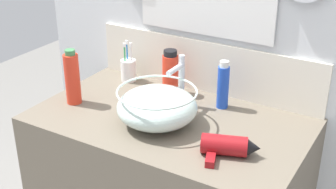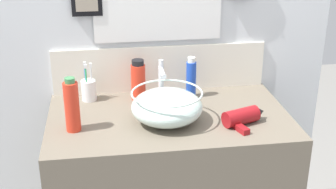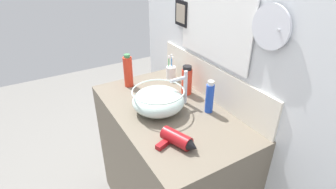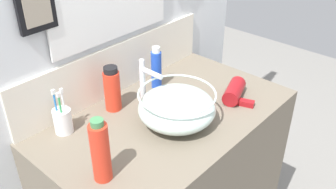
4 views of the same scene
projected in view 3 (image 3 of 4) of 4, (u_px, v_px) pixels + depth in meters
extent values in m
cube|color=#6B6051|center=(168.00, 168.00, 1.76)|extent=(1.04, 0.61, 0.93)
cube|color=silver|center=(216.00, 63.00, 1.57)|extent=(1.66, 0.06, 2.32)
cube|color=silver|center=(210.00, 81.00, 1.61)|extent=(1.02, 0.02, 0.22)
cube|color=white|center=(214.00, 22.00, 1.44)|extent=(0.53, 0.01, 0.38)
cube|color=white|center=(213.00, 22.00, 1.44)|extent=(0.59, 0.01, 0.44)
cylinder|color=silver|center=(271.00, 27.00, 1.12)|extent=(0.20, 0.01, 0.20)
cylinder|color=silver|center=(283.00, 29.00, 1.09)|extent=(0.01, 0.06, 0.01)
cube|color=black|center=(182.00, 13.00, 1.69)|extent=(0.14, 0.02, 0.16)
cube|color=gray|center=(181.00, 14.00, 1.68)|extent=(0.10, 0.01, 0.11)
ellipsoid|color=silver|center=(158.00, 101.00, 1.49)|extent=(0.30, 0.30, 0.14)
torus|color=silver|center=(158.00, 91.00, 1.46)|extent=(0.30, 0.30, 0.01)
torus|color=#B2B7BC|center=(158.00, 110.00, 1.52)|extent=(0.11, 0.11, 0.01)
cylinder|color=silver|center=(185.00, 90.00, 1.56)|extent=(0.02, 0.02, 0.18)
cylinder|color=silver|center=(178.00, 79.00, 1.50)|extent=(0.02, 0.10, 0.02)
cylinder|color=silver|center=(186.00, 73.00, 1.51)|extent=(0.02, 0.02, 0.03)
cylinder|color=maroon|center=(176.00, 138.00, 1.25)|extent=(0.17, 0.12, 0.07)
cone|color=black|center=(193.00, 147.00, 1.20)|extent=(0.06, 0.07, 0.06)
cube|color=maroon|center=(164.00, 144.00, 1.25)|extent=(0.06, 0.09, 0.02)
cylinder|color=white|center=(171.00, 73.00, 1.87)|extent=(0.07, 0.07, 0.10)
cylinder|color=white|center=(172.00, 69.00, 1.84)|extent=(0.01, 0.01, 0.16)
cube|color=white|center=(172.00, 58.00, 1.80)|extent=(0.01, 0.01, 0.02)
cylinder|color=blue|center=(171.00, 68.00, 1.86)|extent=(0.01, 0.01, 0.16)
cube|color=white|center=(171.00, 56.00, 1.82)|extent=(0.01, 0.01, 0.02)
cylinder|color=green|center=(169.00, 69.00, 1.85)|extent=(0.01, 0.01, 0.16)
cube|color=white|center=(169.00, 57.00, 1.81)|extent=(0.01, 0.01, 0.02)
cylinder|color=red|center=(128.00, 72.00, 1.75)|extent=(0.06, 0.06, 0.21)
cylinder|color=#3F7F4C|center=(127.00, 56.00, 1.70)|extent=(0.04, 0.04, 0.02)
cylinder|color=blue|center=(210.00, 98.00, 1.48)|extent=(0.05, 0.05, 0.17)
cylinder|color=silver|center=(211.00, 83.00, 1.43)|extent=(0.03, 0.03, 0.02)
cylinder|color=red|center=(187.00, 82.00, 1.67)|extent=(0.07, 0.07, 0.17)
cylinder|color=black|center=(187.00, 68.00, 1.62)|extent=(0.06, 0.06, 0.02)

